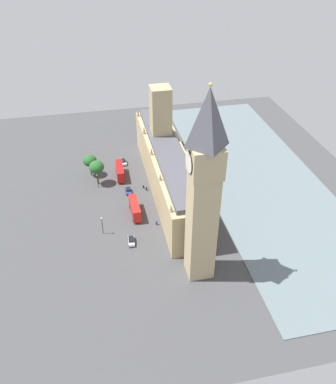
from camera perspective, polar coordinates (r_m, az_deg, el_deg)
ground_plane at (r=140.51m, az=-0.80°, el=0.45°), size 146.58×146.58×0.00m
river_thames at (r=150.65m, az=13.16°, el=2.15°), size 42.56×131.92×0.25m
parliament_building at (r=137.00m, az=-0.11°, el=3.90°), size 12.55×69.71×33.25m
clock_tower at (r=92.61m, az=5.24°, el=0.39°), size 7.70×7.70×53.83m
car_white_by_river_gate at (r=155.48m, az=-6.49°, el=4.41°), size 2.03×4.21×1.74m
double_decker_bus_opposite_hall at (r=146.71m, az=-7.06°, el=3.08°), size 2.84×10.55×4.75m
car_blue_under_trees at (r=138.83m, az=-5.83°, el=0.20°), size 1.93×4.03×1.74m
double_decker_bus_midblock at (r=127.76m, az=-4.88°, el=-2.34°), size 2.83×10.55×4.75m
car_silver_corner at (r=118.50m, az=-5.40°, el=-7.11°), size 2.16×4.51×1.74m
pedestrian_trailing at (r=140.74m, az=-3.62°, el=0.81°), size 0.54×0.64×1.65m
pedestrian_leading at (r=124.41m, az=-1.68°, el=-4.54°), size 0.62×0.51×1.72m
pedestrian_far_end at (r=139.67m, az=-3.16°, el=0.52°), size 0.67×0.68×1.64m
plane_tree_near_tower at (r=141.69m, az=-10.43°, el=3.61°), size 5.37×5.37×9.50m
plane_tree_kerbside at (r=147.56m, az=-11.38°, el=4.51°), size 5.10×5.10×8.56m
street_lamp_slot_10 at (r=141.41m, az=-10.33°, el=2.01°), size 0.56×0.56×5.62m
street_lamp_slot_11 at (r=120.54m, az=-9.65°, el=-4.43°), size 0.56×0.56×6.33m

